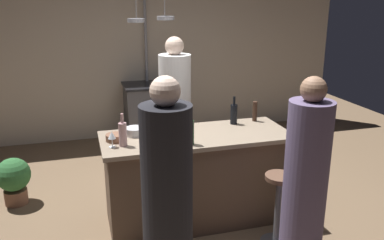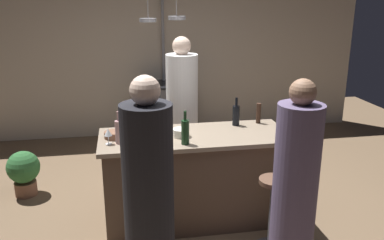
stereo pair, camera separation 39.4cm
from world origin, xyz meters
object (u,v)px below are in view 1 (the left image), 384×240
wine_bottle_red (190,132)px  wine_glass_near_left_guest (167,130)px  guest_right (305,186)px  wine_bottle_dark (234,114)px  bar_stool_right (278,207)px  guest_left (167,204)px  mixing_bowl_steel (135,131)px  mixing_bowl_ceramic (183,133)px  chef (175,117)px  bar_stool_left (160,225)px  wine_bottle_rose (123,134)px  stove_range (151,112)px  pepper_mill (255,111)px  wine_glass_by_chef (112,136)px  potted_plant (14,178)px  mixing_bowl_wooden (115,137)px

wine_bottle_red → wine_glass_near_left_guest: wine_bottle_red is taller
guest_right → wine_bottle_dark: guest_right is taller
bar_stool_right → guest_left: (-1.08, -0.40, 0.40)m
mixing_bowl_steel → mixing_bowl_ceramic: bearing=-22.5°
chef → bar_stool_left: 1.68m
wine_bottle_dark → guest_right: bearing=-84.0°
wine_bottle_rose → stove_range: bearing=74.7°
pepper_mill → wine_bottle_red: (-0.84, -0.49, 0.01)m
stove_range → wine_glass_by_chef: wine_glass_by_chef is taller
chef → wine_glass_by_chef: size_ratio=11.88×
stove_range → chef: chef is taller
pepper_mill → wine_glass_by_chef: 1.56m
bar_stool_right → wine_bottle_rose: (-1.27, 0.50, 0.64)m
bar_stool_right → potted_plant: 2.77m
bar_stool_left → guest_left: guest_left is taller
potted_plant → wine_glass_near_left_guest: 1.89m
mixing_bowl_wooden → mixing_bowl_steel: bearing=29.6°
potted_plant → wine_bottle_red: size_ratio=1.71×
pepper_mill → guest_right: bearing=-95.7°
pepper_mill → wine_glass_by_chef: bearing=-166.1°
mixing_bowl_ceramic → mixing_bowl_steel: bearing=157.5°
potted_plant → stove_range: bearing=42.0°
bar_stool_left → guest_left: (-0.02, -0.40, 0.40)m
chef → wine_bottle_dark: 0.86m
mixing_bowl_steel → wine_bottle_red: bearing=-41.2°
wine_glass_near_left_guest → mixing_bowl_steel: bearing=135.5°
wine_bottle_rose → wine_glass_near_left_guest: (0.40, 0.01, -0.01)m
wine_bottle_rose → wine_glass_by_chef: 0.10m
wine_bottle_rose → mixing_bowl_wooden: 0.18m
guest_left → potted_plant: size_ratio=3.23×
wine_glass_near_left_guest → mixing_bowl_wooden: (-0.45, 0.14, -0.07)m
bar_stool_right → bar_stool_left: size_ratio=1.00×
bar_stool_left → mixing_bowl_ceramic: bearing=58.7°
bar_stool_left → wine_glass_near_left_guest: size_ratio=4.66×
guest_left → potted_plant: 2.30m
guest_right → mixing_bowl_steel: bearing=135.9°
stove_range → mixing_bowl_steel: bearing=-103.8°
mixing_bowl_steel → mixing_bowl_wooden: (-0.19, -0.11, -0.01)m
chef → bar_stool_left: chef is taller
mixing_bowl_wooden → mixing_bowl_ceramic: size_ratio=1.13×
pepper_mill → guest_left: bearing=-134.1°
bar_stool_right → wine_glass_by_chef: wine_glass_by_chef is taller
wine_bottle_red → mixing_bowl_ceramic: bearing=92.3°
pepper_mill → wine_glass_near_left_guest: size_ratio=1.44×
stove_range → bar_stool_left: 3.11m
mixing_bowl_steel → bar_stool_right: bearing=-34.0°
chef → guest_left: 2.01m
bar_stool_right → mixing_bowl_steel: 1.48m
mixing_bowl_wooden → wine_bottle_red: bearing=-23.5°
wine_bottle_red → wine_glass_by_chef: wine_bottle_red is taller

